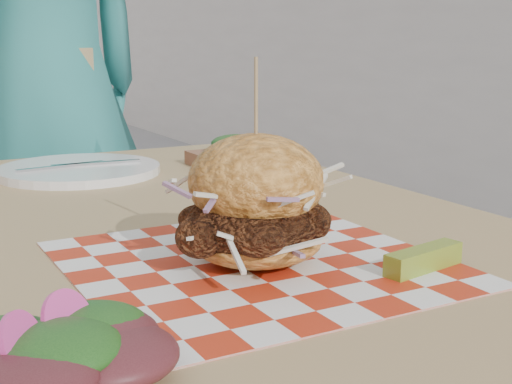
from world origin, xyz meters
TOP-DOWN VIEW (x-y plane):
  - diner at (-0.22, 1.02)m, footprint 0.73×0.60m
  - patio_table at (-0.33, -0.04)m, footprint 0.80×1.20m
  - patio_chair at (-0.32, 0.89)m, footprint 0.47×0.48m
  - paper_liner at (-0.30, -0.22)m, footprint 0.36×0.36m
  - sandwich at (-0.30, -0.22)m, footprint 0.18×0.18m
  - pickle_spear at (-0.17, -0.32)m, footprint 0.10×0.04m
  - side_salad at (-0.54, -0.38)m, footprint 0.14×0.14m
  - place_setting at (-0.33, 0.35)m, footprint 0.27×0.27m
  - kraft_tray at (-0.06, 0.30)m, footprint 0.15×0.12m

SIDE VIEW (x-z plane):
  - patio_chair at x=-0.32m, z-range 0.08..1.03m
  - patio_table at x=-0.33m, z-range 0.30..1.05m
  - paper_liner at x=-0.30m, z-range 0.75..0.75m
  - place_setting at x=-0.33m, z-range 0.75..0.77m
  - pickle_spear at x=-0.17m, z-range 0.75..0.77m
  - side_salad at x=-0.54m, z-range 0.74..0.79m
  - kraft_tray at x=-0.06m, z-range 0.74..0.80m
  - sandwich at x=-0.30m, z-range 0.71..0.91m
  - diner at x=-0.22m, z-range 0.00..1.73m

